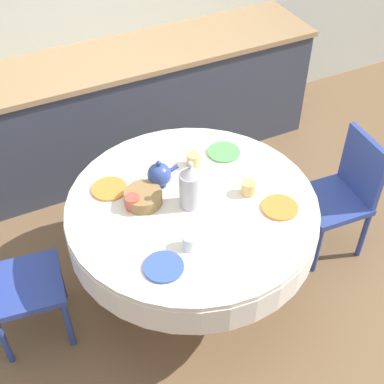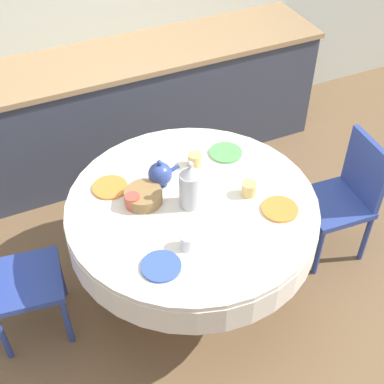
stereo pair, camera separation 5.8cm
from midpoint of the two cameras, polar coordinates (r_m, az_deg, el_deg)
name	(u,v)px [view 1 (the left image)]	position (r m, az deg, el deg)	size (l,w,h in m)	color
ground_plane	(192,286)	(3.51, -0.48, -9.98)	(12.00, 12.00, 0.00)	brown
kitchen_counter	(110,113)	(4.19, -9.11, 8.31)	(3.24, 0.64, 0.92)	#383D4C
dining_table	(192,218)	(3.04, -0.54, -2.79)	(1.41, 1.41, 0.75)	olive
chair_left	(343,191)	(3.55, 15.37, 0.13)	(0.43, 0.43, 0.86)	#2D428E
chair_right	(9,281)	(3.11, -19.45, -8.92)	(0.45, 0.45, 0.86)	#2D428E
plate_near_left	(164,267)	(2.64, -3.69, -7.98)	(0.20, 0.20, 0.01)	#3856AD
cup_near_left	(190,241)	(2.70, -0.83, -5.30)	(0.08, 0.08, 0.08)	white
plate_near_right	(280,207)	(2.95, 8.78, -1.64)	(0.20, 0.20, 0.01)	orange
cup_near_right	(248,188)	(2.99, 5.49, 0.43)	(0.08, 0.08, 0.08)	#DBB766
plate_far_left	(109,189)	(3.07, -9.35, 0.34)	(0.20, 0.20, 0.01)	orange
cup_far_left	(133,202)	(2.92, -6.90, -1.12)	(0.08, 0.08, 0.08)	#CC4C3D
plate_far_right	(224,152)	(3.28, 2.90, 4.27)	(0.20, 0.20, 0.01)	#5BA85B
cup_far_right	(193,160)	(3.17, -0.38, 3.45)	(0.08, 0.08, 0.08)	#DBB766
coffee_carafe	(190,186)	(2.86, -0.77, 0.59)	(0.12, 0.12, 0.30)	#B2B2B7
teapot	(160,175)	(3.01, -4.03, 1.86)	(0.19, 0.14, 0.18)	#33478E
bread_basket	(143,197)	(2.95, -5.78, -0.59)	(0.21, 0.21, 0.07)	olive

